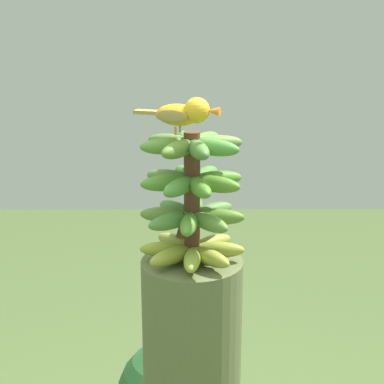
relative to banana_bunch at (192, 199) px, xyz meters
name	(u,v)px	position (x,y,z in m)	size (l,w,h in m)	color
banana_bunch	(192,199)	(0.00, 0.00, 0.00)	(0.25, 0.25, 0.31)	brown
perched_bird	(185,113)	(-0.02, -0.02, 0.20)	(0.19, 0.09, 0.08)	#C68933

